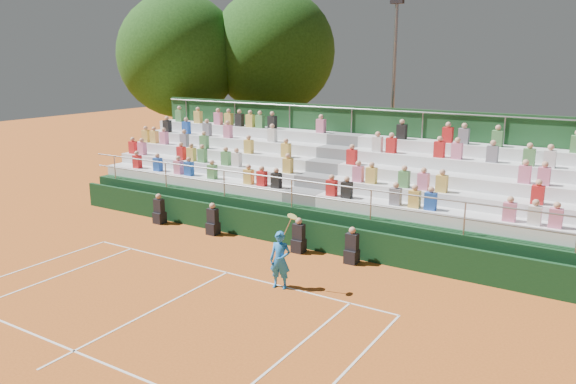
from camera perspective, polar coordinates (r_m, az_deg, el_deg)
The scene contains 8 objects.
ground at distance 17.24m, azimuth -6.23°, elevation -8.16°, with size 90.00×90.00×0.00m, color #BC5B1F.
courtside_wall at distance 19.53m, azimuth -0.47°, elevation -3.89°, with size 20.00×0.15×1.00m, color black.
line_officials at distance 19.79m, azimuth -3.94°, elevation -3.75°, with size 8.71×0.40×1.19m.
grandstand at distance 22.08m, azimuth 4.02°, elevation -0.31°, with size 20.00×5.20×4.40m.
tennis_player at distance 15.79m, azimuth -0.80°, elevation -6.91°, with size 0.87×0.52×2.22m.
tree_west at distance 32.46m, azimuth -10.97°, elevation 13.42°, with size 6.79×6.79×9.83m.
tree_east at distance 32.51m, azimuth -1.55°, elevation 14.05°, with size 6.97×6.97×10.14m.
floodlight_mast at distance 27.15m, azimuth 10.68°, elevation 10.92°, with size 0.60×0.25×9.06m.
Camera 1 is at (9.99, -12.53, 6.35)m, focal length 35.00 mm.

